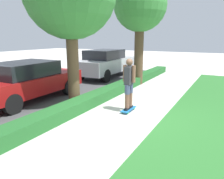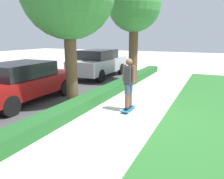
# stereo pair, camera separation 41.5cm
# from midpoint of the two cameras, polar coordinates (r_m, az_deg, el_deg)

# --- Properties ---
(ground_plane) EXTENTS (60.00, 60.00, 0.00)m
(ground_plane) POSITION_cam_midpoint_polar(r_m,az_deg,el_deg) (6.62, 2.22, -7.02)
(ground_plane) COLOR beige
(street_asphalt) EXTENTS (18.17, 5.00, 0.01)m
(street_asphalt) POSITION_cam_midpoint_polar(r_m,az_deg,el_deg) (9.04, -23.13, -2.45)
(street_asphalt) COLOR #474749
(street_asphalt) RESTS_ON ground_plane
(hedge_row) EXTENTS (18.17, 0.60, 0.36)m
(hedge_row) POSITION_cam_midpoint_polar(r_m,az_deg,el_deg) (7.30, -9.43, -3.71)
(hedge_row) COLOR #236028
(hedge_row) RESTS_ON ground_plane
(skateboard) EXTENTS (0.75, 0.24, 0.08)m
(skateboard) POSITION_cam_midpoint_polar(r_m,az_deg,el_deg) (7.07, 2.60, -5.10)
(skateboard) COLOR #1E6BAD
(skateboard) RESTS_ON ground_plane
(skater_person) EXTENTS (0.49, 0.41, 1.61)m
(skater_person) POSITION_cam_midpoint_polar(r_m,az_deg,el_deg) (6.84, 2.68, 1.82)
(skater_person) COLOR black
(skater_person) RESTS_ON skateboard
(tree_far) EXTENTS (2.50, 2.50, 5.04)m
(tree_far) POSITION_cam_midpoint_polar(r_m,az_deg,el_deg) (11.06, 4.69, 20.72)
(tree_far) COLOR brown
(tree_far) RESTS_ON ground_plane
(parked_car_middle) EXTENTS (4.34, 1.89, 1.44)m
(parked_car_middle) POSITION_cam_midpoint_polar(r_m,az_deg,el_deg) (8.62, -23.63, 1.94)
(parked_car_middle) COLOR maroon
(parked_car_middle) RESTS_ON ground_plane
(parked_car_rear) EXTENTS (4.50, 1.83, 1.60)m
(parked_car_rear) POSITION_cam_midpoint_polar(r_m,az_deg,el_deg) (12.90, -4.34, 6.94)
(parked_car_rear) COLOR #B7B7BC
(parked_car_rear) RESTS_ON ground_plane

